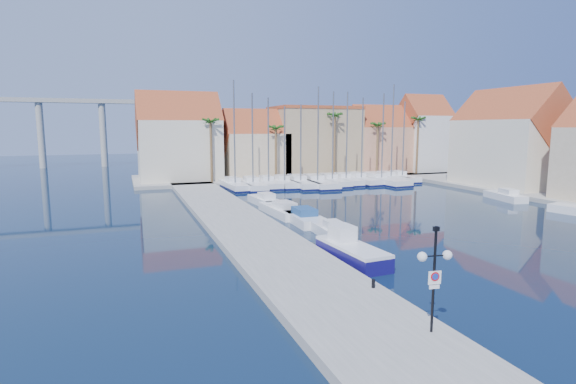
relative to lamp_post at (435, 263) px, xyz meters
name	(u,v)px	position (x,y,z in m)	size (l,w,h in m)	color
ground	(422,258)	(7.00, 9.93, -3.32)	(260.00, 260.00, 0.00)	#081D31
quay_west	(239,224)	(-2.00, 23.43, -3.07)	(6.00, 77.00, 0.50)	gray
shore_north	(298,175)	(17.00, 57.93, -3.07)	(54.00, 16.00, 0.50)	gray
shore_east	(566,196)	(39.00, 24.93, -3.07)	(12.00, 60.00, 0.50)	gray
lamp_post	(435,263)	(0.00, 0.00, 0.00)	(1.45, 0.54, 4.29)	black
bollard	(373,283)	(0.40, 5.11, -2.60)	(0.18, 0.18, 0.44)	black
fishing_boat	(351,250)	(2.27, 11.04, -2.61)	(2.45, 6.25, 2.14)	#140E55
motorboat_west_0	(331,231)	(3.83, 17.15, -2.81)	(1.90, 5.11, 1.40)	white
motorboat_west_1	(302,216)	(3.83, 23.30, -2.81)	(2.49, 7.37, 1.40)	white
motorboat_west_2	(282,210)	(3.24, 26.99, -2.81)	(2.71, 7.37, 1.40)	white
motorboat_west_3	(265,200)	(3.34, 33.11, -2.81)	(2.37, 6.12, 1.40)	white
motorboat_east_1	(505,196)	(30.98, 26.40, -2.81)	(2.92, 6.10, 1.40)	white
sailboat_0	(234,185)	(3.08, 46.57, -2.68)	(2.86, 9.13, 14.75)	white
sailboat_1	(252,184)	(5.59, 46.33, -2.72)	(3.08, 9.79, 13.10)	white
sailboat_2	(268,183)	(8.04, 46.86, -2.71)	(2.69, 8.79, 12.57)	white
sailboat_3	(284,183)	(10.38, 46.67, -2.73)	(2.63, 9.05, 11.42)	white
sailboat_4	(299,183)	(12.61, 46.17, -2.76)	(3.30, 11.01, 11.68)	white
sailboat_5	(316,182)	(15.01, 45.61, -2.74)	(3.76, 11.92, 14.18)	white
sailboat_6	(331,181)	(17.69, 46.22, -2.72)	(3.00, 9.94, 13.61)	white
sailboat_7	(345,180)	(20.09, 46.39, -2.70)	(2.95, 9.25, 13.64)	white
sailboat_8	(359,179)	(22.61, 46.43, -2.73)	(3.02, 10.00, 12.87)	white
sailboat_9	(379,180)	(25.28, 45.21, -2.75)	(4.20, 12.28, 13.46)	white
sailboat_10	(389,178)	(27.79, 46.30, -2.67)	(3.13, 9.13, 14.94)	white
sailboat_11	(401,177)	(30.16, 46.60, -2.71)	(2.99, 8.91, 12.45)	white
building_0	(179,140)	(-3.00, 56.93, 3.21)	(12.30, 9.00, 13.50)	beige
building_1	(254,147)	(9.00, 56.93, 1.98)	(10.30, 8.00, 11.00)	#C9B38E
building_2	(314,140)	(20.00, 57.93, 2.94)	(14.20, 10.20, 11.50)	tan
building_3	(377,142)	(32.00, 56.93, 2.54)	(10.30, 8.00, 12.00)	tan
building_4	(423,136)	(41.00, 55.93, 3.65)	(8.30, 8.00, 14.00)	white
building_6	(510,142)	(39.00, 33.93, 3.20)	(9.00, 14.30, 13.50)	beige
palm_0	(211,123)	(1.00, 51.93, 5.76)	(2.60, 2.60, 10.15)	brown
palm_1	(276,130)	(11.00, 51.93, 4.82)	(2.60, 2.60, 9.15)	brown
palm_2	(335,118)	(21.00, 51.93, 6.70)	(2.60, 2.60, 11.15)	brown
palm_3	(378,127)	(29.00, 51.93, 5.29)	(2.60, 2.60, 9.65)	brown
palm_4	(418,121)	(37.00, 51.93, 6.23)	(2.60, 2.60, 10.65)	brown
viaduct	(11,119)	(-32.07, 91.93, 6.93)	(48.00, 2.20, 14.45)	#9E9E99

